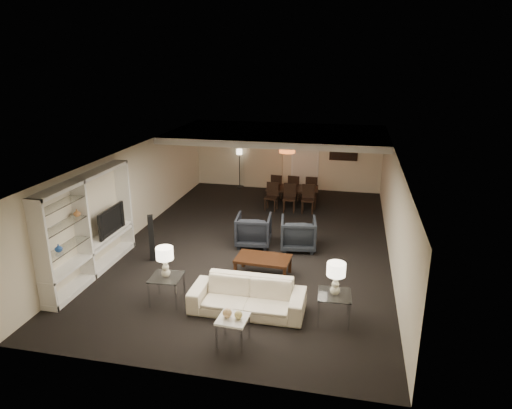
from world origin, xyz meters
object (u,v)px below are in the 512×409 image
object	(u,v)px
chair_fr	(312,188)
side_table_left	(167,289)
television	(107,220)
floor_lamp	(240,169)
armchair_left	(254,230)
chair_nm	(289,198)
floor_speaker	(152,238)
coffee_table	(263,266)
chair_nr	(308,199)
table_lamp_left	(165,262)
marble_table	(233,331)
table_lamp_right	(336,279)
sofa	(247,296)
vase_amber	(77,213)
pendant_light	(287,149)
chair_nl	(271,197)
dining_table	(292,197)
chair_fm	(295,187)
chair_fl	(278,186)
vase_blue	(59,248)

from	to	relation	value
chair_fr	side_table_left	bearing A→B (deg)	73.58
side_table_left	television	size ratio (longest dim) A/B	0.55
side_table_left	floor_lamp	size ratio (longest dim) A/B	0.42
armchair_left	chair_nm	xyz separation A→B (m)	(0.54, 2.93, 0.03)
armchair_left	floor_speaker	world-z (taller)	floor_speaker
coffee_table	chair_nr	xyz separation A→B (m)	(0.54, 4.63, 0.23)
television	floor_lamp	xyz separation A→B (m)	(1.52, 7.08, -0.33)
table_lamp_left	chair_nm	distance (m)	6.46
marble_table	floor_speaker	world-z (taller)	floor_speaker
table_lamp_right	sofa	bearing A→B (deg)	180.00
armchair_left	floor_lamp	world-z (taller)	floor_lamp
television	vase_amber	distance (m)	1.24
coffee_table	chair_fr	size ratio (longest dim) A/B	1.37
table_lamp_right	floor_lamp	world-z (taller)	floor_lamp
pendant_light	television	distance (m)	6.51
television	chair_nl	size ratio (longest dim) A/B	1.25
dining_table	table_lamp_left	bearing A→B (deg)	-108.05
armchair_left	table_lamp_left	world-z (taller)	table_lamp_left
table_lamp_left	chair_nl	size ratio (longest dim) A/B	0.71
marble_table	television	world-z (taller)	television
chair_nm	side_table_left	bearing A→B (deg)	-108.11
table_lamp_left	marble_table	distance (m)	2.12
television	armchair_left	bearing A→B (deg)	-61.87
coffee_table	chair_fm	bearing A→B (deg)	90.57
table_lamp_left	marble_table	world-z (taller)	table_lamp_left
coffee_table	chair_nr	size ratio (longest dim) A/B	1.37
dining_table	vase_amber	bearing A→B (deg)	-125.36
side_table_left	chair_fr	xyz separation A→B (m)	(2.24, 7.53, 0.16)
chair_fr	floor_lamp	size ratio (longest dim) A/B	0.60
pendant_light	chair_fm	xyz separation A→B (m)	(0.21, 0.59, -1.47)
dining_table	chair_nm	distance (m)	0.67
dining_table	chair_fm	size ratio (longest dim) A/B	1.92
television	floor_speaker	size ratio (longest dim) A/B	0.96
chair_fl	chair_fr	size ratio (longest dim) A/B	1.00
table_lamp_right	vase_amber	world-z (taller)	vase_amber
table_lamp_right	dining_table	size ratio (longest dim) A/B	0.37
sofa	dining_table	distance (m)	6.88
chair_nl	chair_fr	bearing A→B (deg)	52.37
coffee_table	side_table_left	size ratio (longest dim) A/B	2.00
floor_speaker	chair_nr	bearing A→B (deg)	27.68
side_table_left	vase_blue	size ratio (longest dim) A/B	3.79
chair_nr	chair_fr	world-z (taller)	same
chair_fl	table_lamp_left	bearing A→B (deg)	89.00
chair_fm	chair_nr	bearing A→B (deg)	121.47
vase_blue	dining_table	distance (m)	8.17
television	chair_nr	bearing A→B (deg)	-43.24
dining_table	vase_blue	bearing A→B (deg)	-122.63
pendant_light	marble_table	xyz separation A→B (m)	(0.27, -8.04, -1.66)
floor_speaker	dining_table	xyz separation A→B (m)	(2.80, 5.05, -0.29)
vase_amber	chair_nr	xyz separation A→B (m)	(4.42, 5.77, -1.19)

